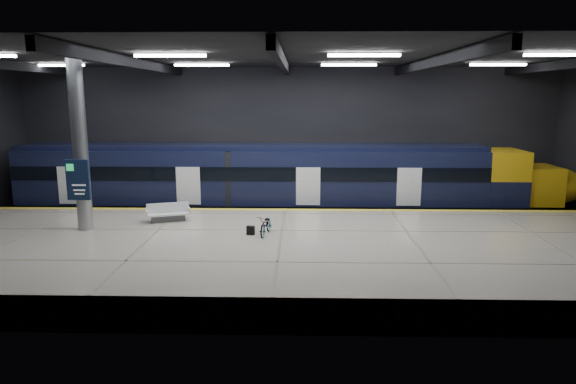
{
  "coord_description": "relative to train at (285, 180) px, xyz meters",
  "views": [
    {
      "loc": [
        0.76,
        -21.05,
        6.47
      ],
      "look_at": [
        0.18,
        1.5,
        2.2
      ],
      "focal_mm": 32.0,
      "sensor_mm": 36.0,
      "label": 1
    }
  ],
  "objects": [
    {
      "name": "safety_strip",
      "position": [
        0.09,
        -2.75,
        -0.95
      ],
      "size": [
        30.0,
        0.4,
        0.01
      ],
      "primitive_type": "cube",
      "color": "yellow",
      "rests_on": "platform"
    },
    {
      "name": "room_shell",
      "position": [
        0.09,
        -5.49,
        3.66
      ],
      "size": [
        30.1,
        16.1,
        8.05
      ],
      "color": "black",
      "rests_on": "ground"
    },
    {
      "name": "bicycle",
      "position": [
        -0.51,
        -7.2,
        -0.56
      ],
      "size": [
        0.78,
        1.59,
        0.8
      ],
      "primitive_type": "imported",
      "rotation": [
        0.0,
        0.0,
        -0.17
      ],
      "color": "#99999E",
      "rests_on": "platform"
    },
    {
      "name": "train",
      "position": [
        0.0,
        0.0,
        0.0
      ],
      "size": [
        29.4,
        2.84,
        3.79
      ],
      "color": "black",
      "rests_on": "ground"
    },
    {
      "name": "bench",
      "position": [
        -4.89,
        -5.1,
        -0.67
      ],
      "size": [
        1.98,
        1.31,
        0.81
      ],
      "rotation": [
        0.0,
        0.0,
        0.33
      ],
      "color": "#595B60",
      "rests_on": "platform"
    },
    {
      "name": "platform",
      "position": [
        0.09,
        -8.0,
        -1.51
      ],
      "size": [
        30.0,
        11.0,
        1.1
      ],
      "primitive_type": "cube",
      "color": "#B3A997",
      "rests_on": "ground"
    },
    {
      "name": "info_column",
      "position": [
        -7.91,
        -6.52,
        2.4
      ],
      "size": [
        0.9,
        0.78,
        6.9
      ],
      "color": "#9EA0A5",
      "rests_on": "platform"
    },
    {
      "name": "ground",
      "position": [
        0.09,
        -5.5,
        -2.06
      ],
      "size": [
        30.0,
        30.0,
        0.0
      ],
      "primitive_type": "plane",
      "color": "black",
      "rests_on": "ground"
    },
    {
      "name": "pannier_bag",
      "position": [
        -1.11,
        -7.2,
        -0.78
      ],
      "size": [
        0.33,
        0.24,
        0.35
      ],
      "primitive_type": "cube",
      "rotation": [
        0.0,
        0.0,
        -0.22
      ],
      "color": "black",
      "rests_on": "platform"
    },
    {
      "name": "rails",
      "position": [
        0.09,
        0.0,
        -1.98
      ],
      "size": [
        30.0,
        1.52,
        0.16
      ],
      "color": "gray",
      "rests_on": "ground"
    }
  ]
}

